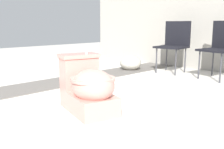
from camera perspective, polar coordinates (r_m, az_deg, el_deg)
ground_plane at (r=2.34m, az=-7.53°, el=-8.77°), size 14.00×14.00×0.00m
gravel_strip at (r=3.58m, az=-12.87°, el=-1.93°), size 0.56×8.00×0.01m
toilet at (r=2.37m, az=-5.15°, el=-2.85°), size 0.70×0.52×0.52m
folding_chair_left at (r=4.45m, az=13.44°, el=7.09°), size 0.48×0.48×0.83m
folding_chair_middle at (r=4.09m, az=22.84°, el=6.24°), size 0.50×0.50×0.83m
boulder_near at (r=4.54m, az=4.02°, el=2.50°), size 0.49×0.49×0.25m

